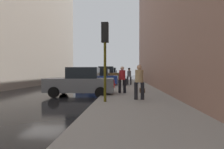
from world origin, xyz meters
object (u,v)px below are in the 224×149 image
at_px(traffic_light, 105,44).
at_px(parked_red_hatchback, 112,75).
at_px(pedestrian_in_red_jacket, 122,78).
at_px(duffel_bag, 142,90).
at_px(fire_hydrant, 113,84).
at_px(parked_blue_sedan, 98,78).
at_px(parked_white_van, 109,74).
at_px(parked_bronze_suv, 105,75).
at_px(pedestrian_with_beanie, 129,75).
at_px(parked_gray_coupe, 81,82).
at_px(rolling_suitcase, 125,82).
at_px(pedestrian_in_jeans, 140,75).
at_px(pedestrian_in_tan_coat, 139,80).

bearing_deg(traffic_light, parked_red_hatchback, 93.58).
xyz_separation_m(pedestrian_in_red_jacket, duffel_bag, (1.31, 0.39, -0.81)).
relative_size(parked_red_hatchback, fire_hydrant, 6.05).
relative_size(parked_blue_sedan, parked_white_van, 0.92).
xyz_separation_m(parked_bronze_suv, pedestrian_with_beanie, (3.23, -5.90, 0.10)).
height_order(parked_gray_coupe, duffel_bag, parked_gray_coupe).
bearing_deg(rolling_suitcase, parked_blue_sedan, 174.13).
bearing_deg(rolling_suitcase, parked_bronze_suv, 112.40).
height_order(parked_red_hatchback, traffic_light, traffic_light).
height_order(parked_blue_sedan, parked_bronze_suv, parked_bronze_suv).
bearing_deg(fire_hydrant, duffel_bag, -54.81).
bearing_deg(parked_bronze_suv, pedestrian_in_jeans, -42.82).
xyz_separation_m(parked_gray_coupe, parked_white_van, (-0.00, 20.51, 0.18)).
distance_m(traffic_light, pedestrian_in_red_jacket, 3.82).
height_order(fire_hydrant, rolling_suitcase, rolling_suitcase).
bearing_deg(duffel_bag, pedestrian_in_red_jacket, -163.57).
bearing_deg(pedestrian_in_red_jacket, pedestrian_with_beanie, 84.95).
bearing_deg(duffel_bag, parked_white_van, 101.21).
xyz_separation_m(parked_white_van, rolling_suitcase, (2.76, -13.66, -0.54)).
distance_m(parked_red_hatchback, pedestrian_with_beanie, 19.28).
height_order(parked_gray_coupe, parked_blue_sedan, same).
bearing_deg(fire_hydrant, pedestrian_in_red_jacket, -76.80).
bearing_deg(pedestrian_in_jeans, duffel_bag, -93.79).
bearing_deg(pedestrian_in_jeans, parked_white_van, 111.95).
bearing_deg(duffel_bag, pedestrian_with_beanie, 95.61).
bearing_deg(rolling_suitcase, parked_white_van, 101.42).
bearing_deg(pedestrian_with_beanie, fire_hydrant, -110.29).
distance_m(parked_blue_sedan, pedestrian_in_jeans, 5.02).
bearing_deg(parked_blue_sedan, parked_gray_coupe, -90.00).
distance_m(parked_gray_coupe, duffel_bag, 4.03).
height_order(pedestrian_in_jeans, pedestrian_in_tan_coat, same).
height_order(pedestrian_in_jeans, pedestrian_in_red_jacket, same).
xyz_separation_m(parked_blue_sedan, traffic_light, (1.85, -10.09, 1.91)).
xyz_separation_m(pedestrian_in_red_jacket, rolling_suitcase, (0.16, 6.45, -0.61)).
relative_size(parked_gray_coupe, pedestrian_with_beanie, 2.40).
bearing_deg(parked_white_van, rolling_suitcase, -78.58).
xyz_separation_m(parked_blue_sedan, pedestrian_in_red_jacket, (2.59, -6.73, 0.26)).
xyz_separation_m(parked_red_hatchback, rolling_suitcase, (2.76, -19.80, -0.36)).
bearing_deg(pedestrian_in_tan_coat, fire_hydrant, 105.47).
distance_m(parked_white_van, duffel_bag, 20.12).
distance_m(traffic_light, pedestrian_in_tan_coat, 2.42).
xyz_separation_m(pedestrian_in_tan_coat, rolling_suitcase, (-0.71, 9.08, -0.61)).
xyz_separation_m(parked_bronze_suv, traffic_light, (1.85, -16.50, 1.73)).
relative_size(parked_bronze_suv, fire_hydrant, 6.62).
height_order(pedestrian_with_beanie, pedestrian_in_tan_coat, pedestrian_with_beanie).
height_order(pedestrian_in_red_jacket, duffel_bag, pedestrian_in_red_jacket).
distance_m(parked_blue_sedan, rolling_suitcase, 2.80).
bearing_deg(parked_red_hatchback, pedestrian_with_beanie, -80.34).
height_order(parked_bronze_suv, parked_red_hatchback, parked_bronze_suv).
bearing_deg(parked_blue_sedan, pedestrian_in_tan_coat, -69.69).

